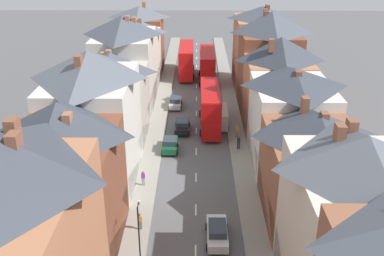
% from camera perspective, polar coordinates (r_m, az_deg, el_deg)
% --- Properties ---
extents(pavement_left, '(2.20, 104.00, 0.14)m').
position_cam_1_polar(pavement_left, '(60.34, -4.30, 0.53)').
color(pavement_left, gray).
rests_on(pavement_left, ground).
extents(pavement_right, '(2.20, 104.00, 0.14)m').
position_cam_1_polar(pavement_right, '(60.34, 5.39, 0.49)').
color(pavement_right, gray).
rests_on(pavement_right, ground).
extents(centre_line_dashes, '(0.14, 97.80, 0.01)m').
position_cam_1_polar(centre_line_dashes, '(58.32, 0.54, -0.33)').
color(centre_line_dashes, silver).
rests_on(centre_line_dashes, ground).
extents(terrace_row_left, '(8.00, 80.09, 14.94)m').
position_cam_1_polar(terrace_row_left, '(49.02, -11.45, 2.26)').
color(terrace_row_left, '#A36042').
rests_on(terrace_row_left, ground).
extents(terrace_row_right, '(8.00, 71.40, 14.04)m').
position_cam_1_polar(terrace_row_right, '(45.73, 13.41, 0.32)').
color(terrace_row_right, '#A36042').
rests_on(terrace_row_right, ground).
extents(double_decker_bus_lead, '(2.74, 10.80, 5.30)m').
position_cam_1_polar(double_decker_bus_lead, '(58.37, 2.31, 2.67)').
color(double_decker_bus_lead, '#B70F0F').
rests_on(double_decker_bus_lead, ground).
extents(double_decker_bus_mid_street, '(2.74, 10.80, 5.30)m').
position_cam_1_polar(double_decker_bus_mid_street, '(76.73, 1.93, 7.93)').
color(double_decker_bus_mid_street, red).
rests_on(double_decker_bus_mid_street, ground).
extents(double_decker_bus_far_approaching, '(2.74, 10.80, 5.30)m').
position_cam_1_polar(double_decker_bus_far_approaching, '(80.22, -0.72, 8.65)').
color(double_decker_bus_far_approaching, red).
rests_on(double_decker_bus_far_approaching, ground).
extents(car_near_silver, '(1.90, 4.46, 1.64)m').
position_cam_1_polar(car_near_silver, '(38.50, 3.23, -13.08)').
color(car_near_silver, silver).
rests_on(car_near_silver, ground).
extents(car_parked_left_b, '(1.90, 3.86, 1.63)m').
position_cam_1_polar(car_parked_left_b, '(52.87, -2.83, -2.06)').
color(car_parked_left_b, '#144728').
rests_on(car_parked_left_b, ground).
extents(car_far_grey, '(1.90, 4.30, 1.61)m').
position_cam_1_polar(car_far_grey, '(57.86, -1.24, 0.34)').
color(car_far_grey, black).
rests_on(car_far_grey, ground).
extents(car_parked_right_b, '(1.90, 4.16, 1.59)m').
position_cam_1_polar(car_parked_right_b, '(65.81, -2.15, 3.31)').
color(car_parked_right_b, '#B7BABF').
rests_on(car_parked_right_b, ground).
extents(delivery_van, '(2.20, 5.20, 2.41)m').
position_cam_1_polar(delivery_van, '(59.28, 3.55, 1.45)').
color(delivery_van, silver).
rests_on(delivery_van, ground).
extents(pedestrian_mid_left, '(0.36, 0.22, 1.61)m').
position_cam_1_polar(pedestrian_mid_left, '(39.67, -6.63, -11.59)').
color(pedestrian_mid_left, brown).
rests_on(pedestrian_mid_left, pavement_left).
extents(pedestrian_mid_right, '(0.36, 0.22, 1.61)m').
position_cam_1_polar(pedestrian_mid_right, '(45.83, -6.22, -6.26)').
color(pedestrian_mid_right, gray).
rests_on(pedestrian_mid_right, pavement_left).
extents(pedestrian_far_left, '(0.36, 0.22, 1.61)m').
position_cam_1_polar(pedestrian_far_left, '(53.14, 5.95, -1.78)').
color(pedestrian_far_left, '#23232D').
rests_on(pedestrian_far_left, pavement_right).
extents(pedestrian_far_right, '(0.36, 0.22, 1.61)m').
position_cam_1_polar(pedestrian_far_right, '(56.14, 5.77, -0.31)').
color(pedestrian_far_right, gray).
rests_on(pedestrian_far_right, pavement_right).
extents(street_lamp, '(0.20, 1.12, 5.50)m').
position_cam_1_polar(street_lamp, '(34.75, -6.74, -12.90)').
color(street_lamp, black).
rests_on(street_lamp, ground).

